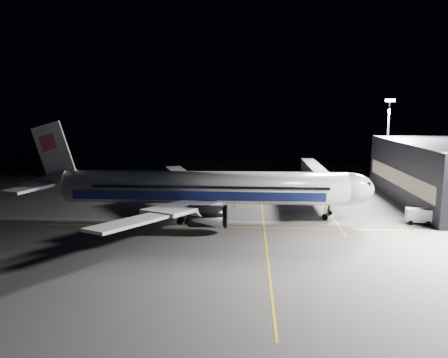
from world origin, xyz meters
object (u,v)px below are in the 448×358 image
at_px(floodlight_mast_north, 388,135).
at_px(baggage_tug, 185,203).
at_px(jet_bridge, 318,176).
at_px(safety_cone_c, 182,198).
at_px(airliner, 199,188).
at_px(safety_cone_b, 235,205).
at_px(safety_cone_a, 179,210).
at_px(service_truck, 421,216).

distance_m(floodlight_mast_north, baggage_tug, 52.12).
distance_m(jet_bridge, safety_cone_c, 28.95).
distance_m(airliner, baggage_tug, 9.87).
bearing_deg(safety_cone_b, floodlight_mast_north, 33.89).
bearing_deg(safety_cone_c, safety_cone_a, -83.74).
bearing_deg(airliner, baggage_tug, 114.81).
bearing_deg(floodlight_mast_north, service_truck, -97.16).
distance_m(service_truck, safety_cone_a, 41.44).
xyz_separation_m(airliner, safety_cone_b, (5.88, 8.35, -4.89)).
relative_size(airliner, safety_cone_a, 119.83).
distance_m(airliner, service_truck, 37.05).
height_order(floodlight_mast_north, safety_cone_c, floodlight_mast_north).
height_order(baggage_tug, safety_cone_b, baggage_tug).
bearing_deg(safety_cone_b, service_truck, -18.60).
xyz_separation_m(airliner, safety_cone_c, (-5.28, 14.00, -4.83)).
bearing_deg(safety_cone_c, baggage_tug, -75.25).
distance_m(baggage_tug, safety_cone_b, 9.59).
relative_size(baggage_tug, safety_cone_a, 4.33).
bearing_deg(service_truck, floodlight_mast_north, 90.32).
bearing_deg(floodlight_mast_north, safety_cone_b, -146.11).
xyz_separation_m(safety_cone_b, safety_cone_c, (-11.15, 5.65, 0.06)).
xyz_separation_m(floodlight_mast_north, safety_cone_a, (-45.26, -27.99, -12.11)).
bearing_deg(jet_bridge, floodlight_mast_north, 37.74).
bearing_deg(safety_cone_c, floodlight_mast_north, 21.21).
bearing_deg(baggage_tug, safety_cone_a, -92.61).
height_order(floodlight_mast_north, safety_cone_b, floodlight_mast_north).
distance_m(airliner, jet_bridge, 29.31).
bearing_deg(floodlight_mast_north, jet_bridge, -142.26).
relative_size(service_truck, baggage_tug, 2.33).
xyz_separation_m(safety_cone_a, safety_cone_c, (-1.10, 10.00, 0.08)).
bearing_deg(baggage_tug, safety_cone_b, 6.41).
bearing_deg(baggage_tug, safety_cone_c, 109.05).
distance_m(jet_bridge, floodlight_mast_north, 24.06).
relative_size(airliner, jet_bridge, 1.79).
height_order(airliner, service_truck, airliner).
bearing_deg(airliner, safety_cone_b, 54.85).
height_order(safety_cone_a, safety_cone_b, safety_cone_b).
xyz_separation_m(jet_bridge, safety_cone_c, (-28.35, -4.06, -4.25)).
bearing_deg(service_truck, safety_cone_a, 179.06).
distance_m(safety_cone_b, safety_cone_c, 12.51).
height_order(safety_cone_a, safety_cone_c, safety_cone_c).
distance_m(airliner, safety_cone_a, 7.59).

